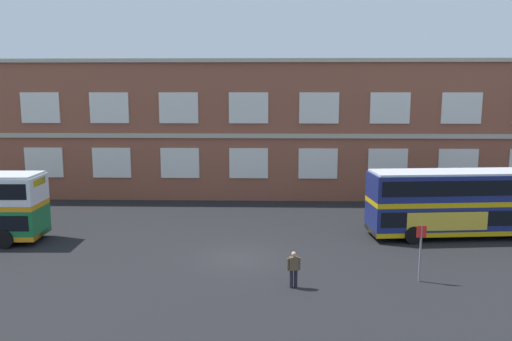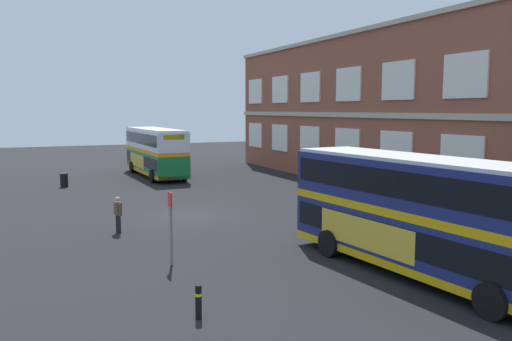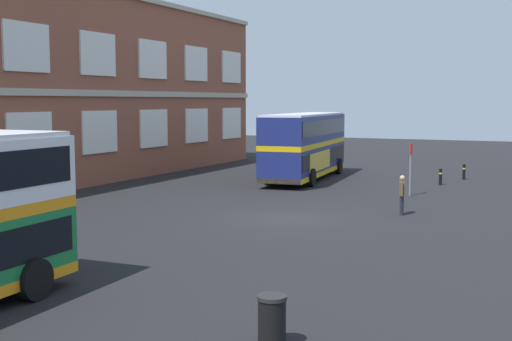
# 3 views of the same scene
# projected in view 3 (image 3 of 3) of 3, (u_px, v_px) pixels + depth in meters

# --- Properties ---
(ground_plane) EXTENTS (120.00, 120.00, 0.00)m
(ground_plane) POSITION_uv_depth(u_px,v_px,m) (246.00, 215.00, 28.74)
(ground_plane) COLOR black
(double_decker_middle) EXTENTS (11.20, 3.66, 4.07)m
(double_decker_middle) POSITION_uv_depth(u_px,v_px,m) (305.00, 145.00, 41.43)
(double_decker_middle) COLOR navy
(double_decker_middle) RESTS_ON ground
(waiting_passenger) EXTENTS (0.64, 0.32, 1.70)m
(waiting_passenger) POSITION_uv_depth(u_px,v_px,m) (402.00, 193.00, 28.61)
(waiting_passenger) COLOR black
(waiting_passenger) RESTS_ON ground
(bus_stand_flag) EXTENTS (0.44, 0.10, 2.70)m
(bus_stand_flag) POSITION_uv_depth(u_px,v_px,m) (411.00, 164.00, 34.26)
(bus_stand_flag) COLOR slate
(bus_stand_flag) RESTS_ON ground
(station_litter_bin) EXTENTS (0.60, 0.60, 1.03)m
(station_litter_bin) POSITION_uv_depth(u_px,v_px,m) (272.00, 321.00, 13.29)
(station_litter_bin) COLOR black
(station_litter_bin) RESTS_ON ground
(safety_bollard_west) EXTENTS (0.19, 0.19, 0.95)m
(safety_bollard_west) POSITION_uv_depth(u_px,v_px,m) (464.00, 172.00, 41.52)
(safety_bollard_west) COLOR black
(safety_bollard_west) RESTS_ON ground
(safety_bollard_east) EXTENTS (0.19, 0.19, 0.95)m
(safety_bollard_east) POSITION_uv_depth(u_px,v_px,m) (441.00, 177.00, 38.81)
(safety_bollard_east) COLOR black
(safety_bollard_east) RESTS_ON ground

